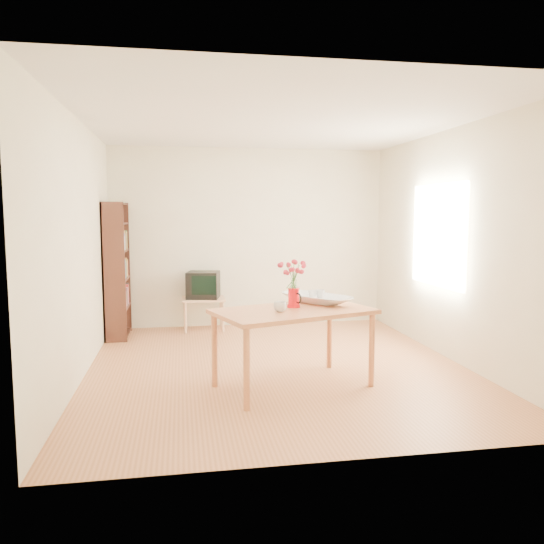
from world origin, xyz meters
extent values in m
plane|color=#A6623B|center=(0.00, 0.00, 0.00)|extent=(4.50, 4.50, 0.00)
plane|color=white|center=(0.00, 0.00, 2.60)|extent=(4.50, 4.50, 0.00)
plane|color=beige|center=(0.00, 2.25, 1.30)|extent=(4.00, 0.00, 4.00)
plane|color=beige|center=(0.00, -2.25, 1.30)|extent=(4.00, 0.00, 4.00)
plane|color=beige|center=(-2.00, 0.00, 1.30)|extent=(0.00, 4.50, 4.50)
plane|color=beige|center=(2.00, 0.00, 1.30)|extent=(0.00, 4.50, 4.50)
plane|color=white|center=(1.98, 0.30, 1.40)|extent=(0.00, 1.30, 1.30)
cube|color=#BC6A40|center=(0.04, -0.68, 0.73)|extent=(1.63, 1.25, 0.04)
cylinder|color=#BC6A40|center=(-0.48, -1.23, 0.35)|extent=(0.06, 0.06, 0.71)
cylinder|color=#BC6A40|center=(0.78, -0.80, 0.35)|extent=(0.06, 0.06, 0.71)
cylinder|color=#BC6A40|center=(-0.71, -0.56, 0.35)|extent=(0.06, 0.06, 0.71)
cylinder|color=#BC6A40|center=(0.55, -0.14, 0.35)|extent=(0.06, 0.06, 0.71)
cube|color=tan|center=(-0.70, 1.97, 0.45)|extent=(0.60, 0.45, 0.03)
cylinder|color=tan|center=(-0.96, 1.78, 0.22)|extent=(0.04, 0.04, 0.43)
cylinder|color=tan|center=(-0.44, 1.78, 0.22)|extent=(0.04, 0.04, 0.43)
cylinder|color=tan|center=(-0.96, 2.15, 0.22)|extent=(0.04, 0.04, 0.43)
cylinder|color=tan|center=(-0.44, 2.15, 0.22)|extent=(0.04, 0.04, 0.43)
cube|color=black|center=(-1.85, 1.41, 0.90)|extent=(0.28, 0.02, 1.80)
cube|color=black|center=(-1.85, 2.09, 0.90)|extent=(0.28, 0.03, 1.80)
cube|color=black|center=(-1.98, 1.75, 0.90)|extent=(0.02, 0.70, 1.80)
cube|color=black|center=(-1.85, 1.75, 0.04)|extent=(0.27, 0.65, 0.02)
cube|color=black|center=(-1.85, 1.75, 0.40)|extent=(0.27, 0.65, 0.02)
cube|color=black|center=(-1.85, 1.75, 0.78)|extent=(0.27, 0.65, 0.02)
cube|color=black|center=(-1.85, 1.75, 1.16)|extent=(0.27, 0.65, 0.02)
cube|color=black|center=(-1.85, 1.75, 1.52)|extent=(0.27, 0.65, 0.02)
cube|color=black|center=(-1.85, 1.75, 1.78)|extent=(0.27, 0.65, 0.02)
cylinder|color=red|center=(0.06, -0.57, 0.84)|extent=(0.11, 0.11, 0.18)
cylinder|color=red|center=(0.06, -0.57, 0.76)|extent=(0.13, 0.13, 0.02)
cylinder|color=red|center=(0.06, -0.57, 0.93)|extent=(0.11, 0.11, 0.01)
cone|color=red|center=(0.04, -0.61, 0.91)|extent=(0.07, 0.08, 0.06)
torus|color=black|center=(0.09, -0.51, 0.85)|extent=(0.06, 0.10, 0.10)
imported|color=white|center=(-0.11, -0.78, 0.80)|extent=(0.15, 0.15, 0.09)
imported|color=white|center=(0.34, -0.36, 1.00)|extent=(0.74, 0.74, 0.50)
imported|color=white|center=(0.30, -0.36, 0.95)|extent=(0.10, 0.10, 0.07)
imported|color=white|center=(0.39, -0.34, 0.95)|extent=(0.10, 0.10, 0.07)
cube|color=black|center=(-0.70, 1.97, 0.65)|extent=(0.50, 0.47, 0.38)
cube|color=black|center=(-0.70, 2.04, 0.67)|extent=(0.34, 0.27, 0.26)
cube|color=black|center=(-0.70, 1.77, 0.67)|extent=(0.33, 0.08, 0.26)
camera|label=1|loc=(-1.00, -5.52, 1.65)|focal=35.00mm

